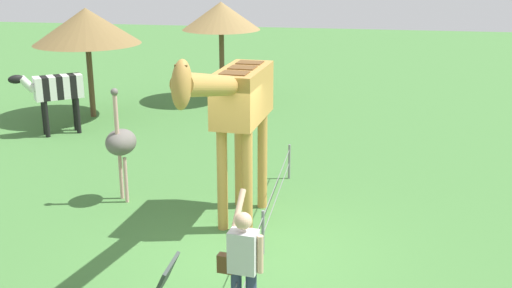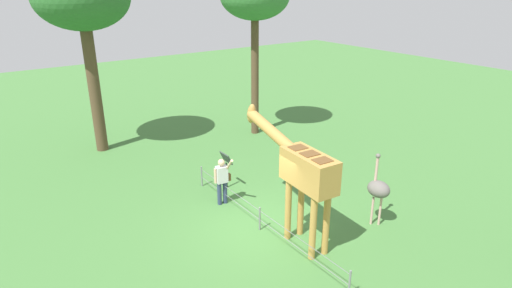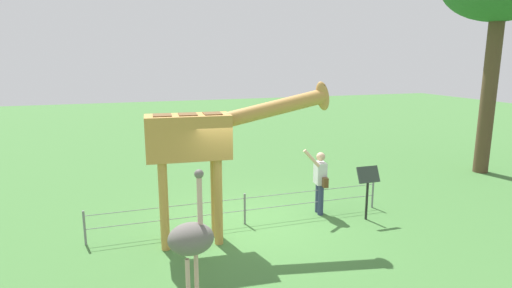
{
  "view_description": "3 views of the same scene",
  "coord_description": "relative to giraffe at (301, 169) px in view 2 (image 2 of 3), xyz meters",
  "views": [
    {
      "loc": [
        8.88,
        1.64,
        4.66
      ],
      "look_at": [
        0.06,
        0.13,
        1.86
      ],
      "focal_mm": 43.8,
      "sensor_mm": 36.0,
      "label": 1
    },
    {
      "loc": [
        -8.67,
        6.55,
        6.88
      ],
      "look_at": [
        0.72,
        -0.15,
        2.4
      ],
      "focal_mm": 29.79,
      "sensor_mm": 36.0,
      "label": 2
    },
    {
      "loc": [
        -2.69,
        -8.61,
        3.85
      ],
      "look_at": [
        -0.0,
        -0.62,
        2.1
      ],
      "focal_mm": 29.13,
      "sensor_mm": 36.0,
      "label": 3
    }
  ],
  "objects": [
    {
      "name": "ground_plane",
      "position": [
        1.01,
        0.37,
        -2.19
      ],
      "size": [
        60.0,
        60.0,
        0.0
      ],
      "primitive_type": "plane",
      "color": "#427538"
    },
    {
      "name": "giraffe",
      "position": [
        0.0,
        0.0,
        0.0
      ],
      "size": [
        3.98,
        0.82,
        3.39
      ],
      "color": "#BC8942",
      "rests_on": "ground_plane"
    },
    {
      "name": "visitor",
      "position": [
        2.99,
        0.66,
        -1.29
      ],
      "size": [
        0.67,
        0.59,
        1.71
      ],
      "color": "navy",
      "rests_on": "ground_plane"
    },
    {
      "name": "ostrich",
      "position": [
        -0.74,
        -2.4,
        -1.01
      ],
      "size": [
        0.7,
        0.56,
        2.25
      ],
      "color": "#CC9E93",
      "rests_on": "ground_plane"
    },
    {
      "name": "tree_northeast",
      "position": [
        10.09,
        2.43,
        3.96
      ],
      "size": [
        3.65,
        3.65,
        7.55
      ],
      "color": "brown",
      "rests_on": "ground_plane"
    },
    {
      "name": "info_sign",
      "position": [
        3.9,
        -0.05,
        -1.24
      ],
      "size": [
        0.56,
        0.21,
        1.32
      ],
      "color": "black",
      "rests_on": "ground_plane"
    },
    {
      "name": "wire_fence",
      "position": [
        1.01,
        0.6,
        -1.78
      ],
      "size": [
        7.05,
        0.05,
        0.75
      ],
      "color": "slate",
      "rests_on": "ground_plane"
    }
  ]
}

